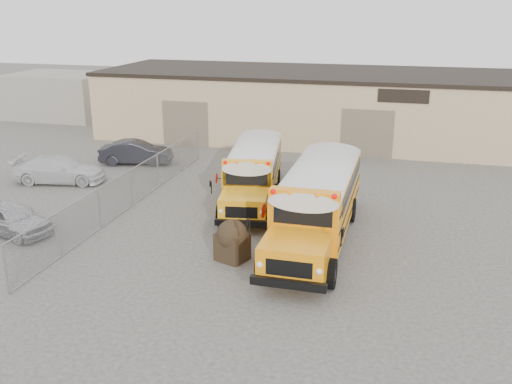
% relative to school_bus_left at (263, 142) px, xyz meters
% --- Properties ---
extents(ground, '(120.00, 120.00, 0.00)m').
position_rel_school_bus_left_xyz_m(ground, '(1.64, -11.12, -1.54)').
color(ground, '#464340').
rests_on(ground, ground).
extents(warehouse, '(30.20, 10.20, 4.67)m').
position_rel_school_bus_left_xyz_m(warehouse, '(1.64, 8.87, 0.83)').
color(warehouse, tan).
rests_on(warehouse, ground).
extents(chainlink_fence, '(0.07, 18.07, 1.81)m').
position_rel_school_bus_left_xyz_m(chainlink_fence, '(-4.36, -8.12, -0.64)').
color(chainlink_fence, gray).
rests_on(chainlink_fence, ground).
extents(distant_building_left, '(8.00, 6.00, 3.60)m').
position_rel_school_bus_left_xyz_m(distant_building_left, '(-20.36, 10.88, 0.26)').
color(distant_building_left, gray).
rests_on(distant_building_left, ground).
extents(school_bus_left, '(3.63, 9.34, 2.67)m').
position_rel_school_bus_left_xyz_m(school_bus_left, '(0.00, 0.00, 0.00)').
color(school_bus_left, '#FFA916').
rests_on(school_bus_left, ground).
extents(school_bus_right, '(3.12, 10.35, 3.03)m').
position_rel_school_bus_left_xyz_m(school_bus_right, '(4.71, -3.35, 0.21)').
color(school_bus_right, orange).
rests_on(school_bus_right, ground).
extents(tarp_bundle, '(1.34, 1.27, 1.59)m').
position_rel_school_bus_left_xyz_m(tarp_bundle, '(2.00, -12.62, -0.73)').
color(tarp_bundle, black).
rests_on(tarp_bundle, ground).
extents(car_silver, '(4.18, 2.53, 1.33)m').
position_rel_school_bus_left_xyz_m(car_silver, '(-7.70, -12.52, -0.88)').
color(car_silver, '#B6B6BB').
rests_on(car_silver, ground).
extents(car_white, '(5.13, 2.88, 1.40)m').
position_rel_school_bus_left_xyz_m(car_white, '(-9.84, -5.62, -0.84)').
color(car_white, silver).
rests_on(car_white, ground).
extents(car_dark, '(4.47, 2.43, 1.40)m').
position_rel_school_bus_left_xyz_m(car_dark, '(-7.55, -1.18, -0.84)').
color(car_dark, black).
rests_on(car_dark, ground).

